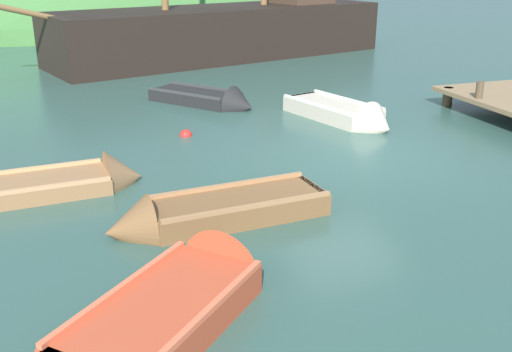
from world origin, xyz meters
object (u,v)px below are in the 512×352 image
object	(u,v)px
rowboat_center	(210,101)
rowboat_outer_left	(189,298)
rowboat_portside	(70,185)
buoy_red	(186,136)
rowboat_far	(206,216)
rowboat_near_dock	(346,116)
sailing_ship	(225,38)

from	to	relation	value
rowboat_center	rowboat_outer_left	size ratio (longest dim) A/B	1.05
rowboat_portside	buoy_red	distance (m)	3.99
rowboat_outer_left	buoy_red	size ratio (longest dim) A/B	10.20
rowboat_outer_left	rowboat_center	bearing A→B (deg)	29.89
rowboat_far	rowboat_near_dock	size ratio (longest dim) A/B	1.02
rowboat_near_dock	rowboat_outer_left	bearing A→B (deg)	-55.01
rowboat_far	rowboat_portside	bearing A→B (deg)	-52.64
sailing_ship	rowboat_far	bearing A→B (deg)	56.72
rowboat_far	buoy_red	xyz separation A→B (m)	(0.78, 5.07, -0.13)
rowboat_far	rowboat_near_dock	distance (m)	7.12
rowboat_outer_left	buoy_red	bearing A→B (deg)	33.82
rowboat_center	buoy_red	distance (m)	3.20
rowboat_near_dock	buoy_red	world-z (taller)	rowboat_near_dock
sailing_ship	rowboat_portside	distance (m)	15.74
rowboat_center	rowboat_portside	bearing A→B (deg)	-74.61
sailing_ship	rowboat_portside	world-z (taller)	sailing_ship
rowboat_far	rowboat_near_dock	world-z (taller)	rowboat_near_dock
rowboat_center	buoy_red	size ratio (longest dim) A/B	10.69
rowboat_far	rowboat_center	bearing A→B (deg)	-110.00
rowboat_outer_left	buoy_red	xyz separation A→B (m)	(1.60, 7.44, -0.14)
sailing_ship	rowboat_near_dock	distance (m)	11.34
rowboat_center	rowboat_far	bearing A→B (deg)	-53.42
rowboat_far	rowboat_outer_left	xyz separation A→B (m)	(-0.81, -2.37, 0.02)
rowboat_portside	buoy_red	xyz separation A→B (m)	(2.83, 2.82, -0.09)
rowboat_center	rowboat_far	size ratio (longest dim) A/B	0.89
rowboat_center	rowboat_outer_left	bearing A→B (deg)	-54.30
rowboat_far	sailing_ship	bearing A→B (deg)	-111.96
rowboat_center	rowboat_near_dock	bearing A→B (deg)	6.21
rowboat_portside	rowboat_center	distance (m)	7.09
rowboat_center	rowboat_far	world-z (taller)	rowboat_center
rowboat_center	rowboat_outer_left	distance (m)	10.75
rowboat_outer_left	buoy_red	world-z (taller)	rowboat_outer_left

